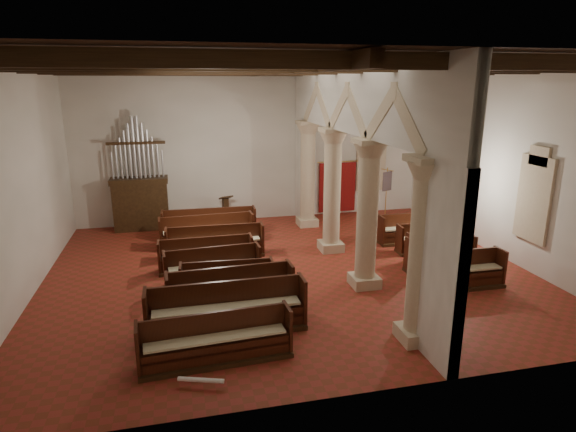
# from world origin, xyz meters

# --- Properties ---
(floor) EXTENTS (14.00, 14.00, 0.00)m
(floor) POSITION_xyz_m (0.00, 0.00, 0.00)
(floor) COLOR maroon
(floor) RESTS_ON ground
(ceiling) EXTENTS (14.00, 14.00, 0.00)m
(ceiling) POSITION_xyz_m (0.00, 0.00, 6.00)
(ceiling) COLOR black
(ceiling) RESTS_ON wall_back
(wall_back) EXTENTS (14.00, 0.02, 6.00)m
(wall_back) POSITION_xyz_m (0.00, 6.00, 3.00)
(wall_back) COLOR white
(wall_back) RESTS_ON floor
(wall_front) EXTENTS (14.00, 0.02, 6.00)m
(wall_front) POSITION_xyz_m (0.00, -6.00, 3.00)
(wall_front) COLOR white
(wall_front) RESTS_ON floor
(wall_left) EXTENTS (0.02, 12.00, 6.00)m
(wall_left) POSITION_xyz_m (-7.00, 0.00, 3.00)
(wall_left) COLOR white
(wall_left) RESTS_ON floor
(wall_right) EXTENTS (0.02, 12.00, 6.00)m
(wall_right) POSITION_xyz_m (7.00, 0.00, 3.00)
(wall_right) COLOR white
(wall_right) RESTS_ON floor
(ceiling_beams) EXTENTS (13.80, 11.80, 0.30)m
(ceiling_beams) POSITION_xyz_m (0.00, 0.00, 5.82)
(ceiling_beams) COLOR #3D2813
(ceiling_beams) RESTS_ON wall_back
(arcade) EXTENTS (0.90, 11.90, 6.00)m
(arcade) POSITION_xyz_m (1.80, 0.00, 3.56)
(arcade) COLOR beige
(arcade) RESTS_ON floor
(window_right_a) EXTENTS (0.03, 1.00, 2.20)m
(window_right_a) POSITION_xyz_m (6.98, -1.50, 2.20)
(window_right_a) COLOR #367A60
(window_right_a) RESTS_ON wall_right
(window_right_b) EXTENTS (0.03, 1.00, 2.20)m
(window_right_b) POSITION_xyz_m (6.98, 2.50, 2.20)
(window_right_b) COLOR #367A60
(window_right_b) RESTS_ON wall_right
(window_back) EXTENTS (1.00, 0.03, 2.20)m
(window_back) POSITION_xyz_m (5.00, 5.98, 2.20)
(window_back) COLOR #367A60
(window_back) RESTS_ON wall_back
(pipe_organ) EXTENTS (2.10, 0.85, 4.40)m
(pipe_organ) POSITION_xyz_m (-4.50, 5.50, 1.37)
(pipe_organ) COLOR #3D2813
(pipe_organ) RESTS_ON floor
(lectern) EXTENTS (0.56, 0.59, 1.17)m
(lectern) POSITION_xyz_m (-1.30, 5.49, 0.48)
(lectern) COLOR #371911
(lectern) RESTS_ON floor
(dossal_curtain) EXTENTS (1.80, 0.07, 2.17)m
(dossal_curtain) POSITION_xyz_m (3.50, 5.92, 1.17)
(dossal_curtain) COLOR maroon
(dossal_curtain) RESTS_ON floor
(processional_banner) EXTENTS (0.47, 0.60, 2.18)m
(processional_banner) POSITION_xyz_m (5.07, 4.43, 0.77)
(processional_banner) COLOR #3D2813
(processional_banner) RESTS_ON floor
(hymnal_box_a) EXTENTS (0.35, 0.30, 0.31)m
(hymnal_box_a) POSITION_xyz_m (-1.40, -3.71, 0.25)
(hymnal_box_a) COLOR navy
(hymnal_box_a) RESTS_ON floor
(hymnal_box_b) EXTENTS (0.37, 0.31, 0.36)m
(hymnal_box_b) POSITION_xyz_m (-1.37, -2.93, 0.28)
(hymnal_box_b) COLOR #19169C
(hymnal_box_b) RESTS_ON floor
(hymnal_box_c) EXTENTS (0.43, 0.38, 0.36)m
(hymnal_box_c) POSITION_xyz_m (-0.44, -0.71, 0.28)
(hymnal_box_c) COLOR navy
(hymnal_box_c) RESTS_ON floor
(tube_heater_a) EXTENTS (0.85, 0.36, 0.09)m
(tube_heater_a) POSITION_xyz_m (-2.88, -5.16, 0.16)
(tube_heater_a) COLOR silver
(tube_heater_a) RESTS_ON floor
(tube_heater_b) EXTENTS (0.99, 0.23, 0.10)m
(tube_heater_b) POSITION_xyz_m (-1.50, -3.30, 0.16)
(tube_heater_b) COLOR white
(tube_heater_b) RESTS_ON floor
(nave_pew_0) EXTENTS (3.11, 0.87, 1.01)m
(nave_pew_0) POSITION_xyz_m (-2.52, -4.34, 0.33)
(nave_pew_0) COLOR #3D2813
(nave_pew_0) RESTS_ON floor
(nave_pew_1) EXTENTS (3.57, 0.79, 1.15)m
(nave_pew_1) POSITION_xyz_m (-2.17, -3.18, 0.38)
(nave_pew_1) COLOR #3D2813
(nave_pew_1) RESTS_ON floor
(nave_pew_2) EXTENTS (3.12, 0.86, 1.10)m
(nave_pew_2) POSITION_xyz_m (-1.97, -2.18, 0.36)
(nave_pew_2) COLOR #3D2813
(nave_pew_2) RESTS_ON floor
(nave_pew_3) EXTENTS (2.47, 0.79, 0.95)m
(nave_pew_3) POSITION_xyz_m (-1.97, -1.32, 0.32)
(nave_pew_3) COLOR #3D2813
(nave_pew_3) RESTS_ON floor
(nave_pew_4) EXTENTS (2.70, 0.88, 1.04)m
(nave_pew_4) POSITION_xyz_m (-2.27, -0.41, 0.34)
(nave_pew_4) COLOR #3D2813
(nave_pew_4) RESTS_ON floor
(nave_pew_5) EXTENTS (2.81, 0.68, 0.98)m
(nave_pew_5) POSITION_xyz_m (-2.38, 0.73, 0.32)
(nave_pew_5) COLOR #3D2813
(nave_pew_5) RESTS_ON floor
(nave_pew_6) EXTENTS (3.14, 0.77, 1.01)m
(nave_pew_6) POSITION_xyz_m (-2.02, 1.78, 0.33)
(nave_pew_6) COLOR #3D2813
(nave_pew_6) RESTS_ON floor
(nave_pew_7) EXTENTS (3.23, 0.86, 1.07)m
(nave_pew_7) POSITION_xyz_m (-2.21, 2.92, 0.35)
(nave_pew_7) COLOR #3D2813
(nave_pew_7) RESTS_ON floor
(nave_pew_8) EXTENTS (3.35, 0.79, 1.07)m
(nave_pew_8) POSITION_xyz_m (-2.07, 3.77, 0.35)
(nave_pew_8) COLOR #3D2813
(nave_pew_8) RESTS_ON floor
(aisle_pew_0) EXTENTS (1.87, 0.71, 1.03)m
(aisle_pew_0) POSITION_xyz_m (4.61, -2.20, 0.35)
(aisle_pew_0) COLOR #3D2813
(aisle_pew_0) RESTS_ON floor
(aisle_pew_1) EXTENTS (2.08, 0.79, 1.08)m
(aisle_pew_1) POSITION_xyz_m (4.39, -1.00, 0.36)
(aisle_pew_1) COLOR #3D2813
(aisle_pew_1) RESTS_ON floor
(aisle_pew_2) EXTENTS (1.97, 0.77, 0.98)m
(aisle_pew_2) POSITION_xyz_m (4.70, -0.27, 0.33)
(aisle_pew_2) COLOR #3D2813
(aisle_pew_2) RESTS_ON floor
(aisle_pew_3) EXTENTS (1.73, 0.73, 0.96)m
(aisle_pew_3) POSITION_xyz_m (4.70, 0.62, 0.33)
(aisle_pew_3) COLOR #3D2813
(aisle_pew_3) RESTS_ON floor
(aisle_pew_4) EXTENTS (1.80, 0.70, 1.02)m
(aisle_pew_4) POSITION_xyz_m (4.54, 1.67, 0.34)
(aisle_pew_4) COLOR #3D2813
(aisle_pew_4) RESTS_ON floor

